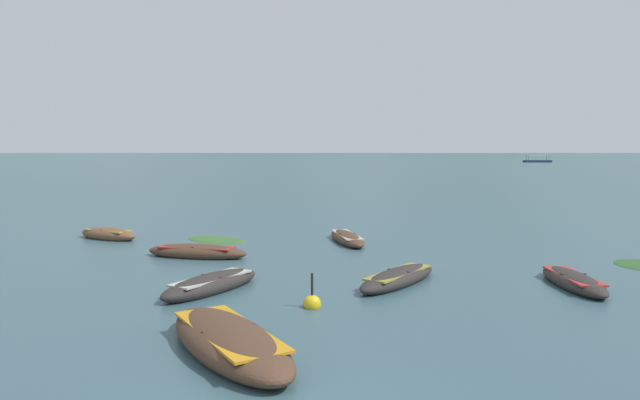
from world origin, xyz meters
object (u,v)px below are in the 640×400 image
(mooring_buoy, at_px, (312,303))
(rowboat_0, at_px, (573,281))
(rowboat_6, at_px, (398,278))
(ferry_0, at_px, (537,161))
(rowboat_3, at_px, (229,341))
(rowboat_5, at_px, (108,234))
(rowboat_4, at_px, (212,284))
(rowboat_1, at_px, (197,252))
(rowboat_2, at_px, (347,238))

(mooring_buoy, bearing_deg, rowboat_0, 17.16)
(rowboat_6, bearing_deg, ferry_0, 68.87)
(rowboat_3, bearing_deg, rowboat_5, 119.17)
(rowboat_0, xyz_separation_m, rowboat_4, (-9.97, -0.67, 0.03))
(rowboat_5, relative_size, ferry_0, 0.37)
(rowboat_0, distance_m, mooring_buoy, 7.54)
(rowboat_0, distance_m, rowboat_5, 18.32)
(rowboat_3, distance_m, rowboat_6, 6.77)
(ferry_0, bearing_deg, rowboat_3, -111.60)
(rowboat_0, xyz_separation_m, rowboat_6, (-4.83, 0.25, 0.01))
(rowboat_0, distance_m, rowboat_4, 9.99)
(rowboat_4, relative_size, rowboat_5, 1.11)
(rowboat_6, height_order, ferry_0, ferry_0)
(mooring_buoy, bearing_deg, rowboat_3, -115.26)
(ferry_0, distance_m, mooring_buoy, 187.29)
(rowboat_3, xyz_separation_m, rowboat_6, (3.84, 5.57, -0.05))
(rowboat_4, bearing_deg, rowboat_1, 107.47)
(rowboat_5, xyz_separation_m, rowboat_6, (11.48, -8.10, -0.02))
(rowboat_3, height_order, mooring_buoy, mooring_buoy)
(rowboat_2, bearing_deg, rowboat_5, 176.09)
(rowboat_0, relative_size, ferry_0, 0.40)
(rowboat_0, relative_size, rowboat_5, 1.08)
(rowboat_1, distance_m, rowboat_3, 9.96)
(rowboat_0, xyz_separation_m, rowboat_2, (-6.06, 7.65, 0.00))
(rowboat_0, bearing_deg, rowboat_5, 152.88)
(rowboat_3, relative_size, ferry_0, 0.53)
(rowboat_2, bearing_deg, ferry_0, 67.64)
(ferry_0, relative_size, mooring_buoy, 9.01)
(rowboat_6, bearing_deg, rowboat_1, 149.26)
(rowboat_1, relative_size, rowboat_5, 1.20)
(ferry_0, xyz_separation_m, mooring_buoy, (-68.75, -174.21, -0.35))
(rowboat_1, xyz_separation_m, rowboat_6, (6.67, -3.97, -0.01))
(rowboat_0, height_order, rowboat_2, rowboat_2)
(rowboat_2, height_order, ferry_0, ferry_0)
(rowboat_2, xyz_separation_m, rowboat_4, (-3.90, -8.32, 0.03))
(rowboat_5, distance_m, rowboat_6, 14.05)
(rowboat_1, height_order, ferry_0, ferry_0)
(rowboat_6, bearing_deg, rowboat_3, -124.58)
(rowboat_0, xyz_separation_m, ferry_0, (61.55, 171.98, 0.29))
(rowboat_2, height_order, rowboat_5, rowboat_5)
(rowboat_3, distance_m, mooring_buoy, 3.43)
(rowboat_4, bearing_deg, rowboat_6, 10.10)
(rowboat_1, bearing_deg, rowboat_2, 32.24)
(rowboat_3, bearing_deg, rowboat_4, 105.55)
(rowboat_5, distance_m, mooring_buoy, 13.95)
(rowboat_2, bearing_deg, rowboat_4, -115.14)
(rowboat_3, xyz_separation_m, rowboat_5, (-7.63, 13.68, -0.03))
(rowboat_1, height_order, rowboat_3, rowboat_3)
(rowboat_6, relative_size, mooring_buoy, 3.83)
(mooring_buoy, bearing_deg, rowboat_5, 130.70)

